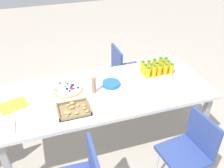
{
  "coord_description": "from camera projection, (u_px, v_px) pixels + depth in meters",
  "views": [
    {
      "loc": [
        0.61,
        2.11,
        2.31
      ],
      "look_at": [
        -0.1,
        -0.07,
        0.77
      ],
      "focal_mm": 40.43,
      "sensor_mm": 36.0,
      "label": 1
    }
  ],
  "objects": [
    {
      "name": "juice_bottle_9",
      "position": [
        145.0,
        70.0,
        2.92
      ],
      "size": [
        0.05,
        0.05,
        0.14
      ],
      "color": "#F9AB14",
      "rests_on": "party_table"
    },
    {
      "name": "juice_bottle_6",
      "position": [
        163.0,
        67.0,
        2.99
      ],
      "size": [
        0.06,
        0.06,
        0.14
      ],
      "color": "#F9AC14",
      "rests_on": "party_table"
    },
    {
      "name": "juice_bottle_4",
      "position": [
        142.0,
        67.0,
        2.99
      ],
      "size": [
        0.05,
        0.05,
        0.14
      ],
      "color": "#F9AD14",
      "rests_on": "party_table"
    },
    {
      "name": "juice_bottle_0",
      "position": [
        165.0,
        63.0,
        3.06
      ],
      "size": [
        0.06,
        0.06,
        0.14
      ],
      "color": "#F9AB14",
      "rests_on": "party_table"
    },
    {
      "name": "juice_bottle_10",
      "position": [
        171.0,
        69.0,
        2.95
      ],
      "size": [
        0.06,
        0.06,
        0.14
      ],
      "color": "#FAAE14",
      "rests_on": "party_table"
    },
    {
      "name": "juice_bottle_12",
      "position": [
        160.0,
        70.0,
        2.91
      ],
      "size": [
        0.05,
        0.05,
        0.14
      ],
      "color": "#FAAB14",
      "rests_on": "party_table"
    },
    {
      "name": "juice_bottle_2",
      "position": [
        154.0,
        65.0,
        3.03
      ],
      "size": [
        0.06,
        0.06,
        0.14
      ],
      "color": "#FAAD14",
      "rests_on": "party_table"
    },
    {
      "name": "plate_stack",
      "position": [
        111.0,
        84.0,
        2.77
      ],
      "size": [
        0.19,
        0.19,
        0.04
      ],
      "color": "blue",
      "rests_on": "party_table"
    },
    {
      "name": "ground_plane",
      "position": [
        106.0,
        140.0,
        3.11
      ],
      "size": [
        12.0,
        12.0,
        0.0
      ],
      "primitive_type": "plane",
      "color": "#B2A899"
    },
    {
      "name": "juice_bottle_13",
      "position": [
        154.0,
        71.0,
        2.89
      ],
      "size": [
        0.05,
        0.05,
        0.15
      ],
      "color": "#F9AC14",
      "rests_on": "party_table"
    },
    {
      "name": "chair_far_left",
      "position": [
        190.0,
        148.0,
        2.35
      ],
      "size": [
        0.45,
        0.45,
        0.83
      ],
      "rotation": [
        0.0,
        0.0,
        -1.45
      ],
      "color": "#33478C",
      "rests_on": "ground_plane"
    },
    {
      "name": "snack_tray",
      "position": [
        74.0,
        110.0,
        2.41
      ],
      "size": [
        0.31,
        0.25,
        0.04
      ],
      "color": "olive",
      "rests_on": "party_table"
    },
    {
      "name": "juice_bottle_14",
      "position": [
        148.0,
        73.0,
        2.88
      ],
      "size": [
        0.05,
        0.05,
        0.13
      ],
      "color": "#F9AE14",
      "rests_on": "party_table"
    },
    {
      "name": "party_table",
      "position": [
        105.0,
        95.0,
        2.72
      ],
      "size": [
        2.27,
        0.93,
        0.75
      ],
      "color": "silver",
      "rests_on": "ground_plane"
    },
    {
      "name": "cardboard_tube",
      "position": [
        94.0,
        85.0,
        2.62
      ],
      "size": [
        0.04,
        0.04,
        0.18
      ],
      "primitive_type": "cylinder",
      "color": "#9E7A56",
      "rests_on": "party_table"
    },
    {
      "name": "juice_bottle_3",
      "position": [
        149.0,
        66.0,
        3.01
      ],
      "size": [
        0.05,
        0.05,
        0.14
      ],
      "color": "#F9AC14",
      "rests_on": "party_table"
    },
    {
      "name": "fruit_pizza",
      "position": [
        68.0,
        88.0,
        2.7
      ],
      "size": [
        0.33,
        0.33,
        0.05
      ],
      "color": "tan",
      "rests_on": "party_table"
    },
    {
      "name": "juice_bottle_5",
      "position": [
        168.0,
        66.0,
        3.01
      ],
      "size": [
        0.06,
        0.06,
        0.13
      ],
      "color": "#FAAF14",
      "rests_on": "party_table"
    },
    {
      "name": "chair_near_left",
      "position": [
        124.0,
        69.0,
        3.58
      ],
      "size": [
        0.41,
        0.41,
        0.83
      ],
      "rotation": [
        0.0,
        0.0,
        1.59
      ],
      "color": "#33478C",
      "rests_on": "ground_plane"
    },
    {
      "name": "paper_folder",
      "position": [
        13.0,
        105.0,
        2.48
      ],
      "size": [
        0.31,
        0.27,
        0.01
      ],
      "primitive_type": "cube",
      "rotation": [
        0.0,
        0.0,
        0.3
      ],
      "color": "yellow",
      "rests_on": "party_table"
    },
    {
      "name": "juice_bottle_1",
      "position": [
        160.0,
        63.0,
        3.05
      ],
      "size": [
        0.06,
        0.06,
        0.15
      ],
      "color": "#FAAD14",
      "rests_on": "party_table"
    },
    {
      "name": "juice_bottle_11",
      "position": [
        165.0,
        70.0,
        2.93
      ],
      "size": [
        0.05,
        0.05,
        0.14
      ],
      "color": "#FAAC14",
      "rests_on": "party_table"
    },
    {
      "name": "napkin_stack",
      "position": [
        6.0,
        129.0,
        2.2
      ],
      "size": [
        0.15,
        0.15,
        0.02
      ],
      "primitive_type": "cube",
      "color": "white",
      "rests_on": "party_table"
    },
    {
      "name": "juice_bottle_8",
      "position": [
        151.0,
        69.0,
        2.95
      ],
      "size": [
        0.05,
        0.05,
        0.13
      ],
      "color": "#FAAD14",
      "rests_on": "party_table"
    },
    {
      "name": "juice_bottle_7",
      "position": [
        156.0,
        68.0,
        2.97
      ],
      "size": [
        0.05,
        0.05,
        0.14
      ],
      "color": "#F9AB14",
      "rests_on": "party_table"
    }
  ]
}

